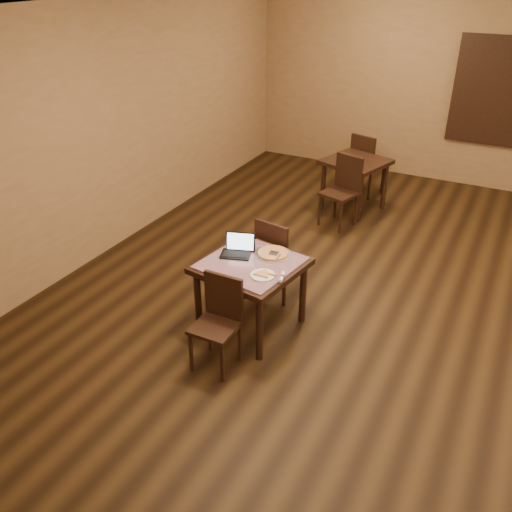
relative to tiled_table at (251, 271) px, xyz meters
The scene contains 17 objects.
ground 1.70m from the tiled_table, ahead, with size 10.00×10.00×0.00m, color black.
wall_back 5.50m from the tiled_table, 73.46° to the left, with size 8.00×0.02×3.00m, color #8E6548.
wall_left 2.60m from the tiled_table, behind, with size 0.02×10.00×3.00m, color #8E6548.
ceiling 2.81m from the tiled_table, ahead, with size 8.00×10.00×0.02m, color silver.
tiled_table is the anchor object (origin of this frame).
chair_main_near 0.64m from the tiled_table, 90.07° to the right, with size 0.39×0.39×0.89m.
chair_main_far 0.63m from the tiled_table, 91.40° to the left, with size 0.48×0.48×0.96m.
laptop 0.27m from the tiled_table, 154.04° to the left, with size 0.35×0.32×0.20m.
plate 0.30m from the tiled_table, 39.29° to the right, with size 0.23×0.23×0.01m, color white.
pizza_slice 0.31m from the tiled_table, 39.29° to the right, with size 0.18×0.18×0.02m, color beige, non-canonical shape.
pizza_pan 0.29m from the tiled_table, 63.43° to the left, with size 0.37×0.37×0.01m, color silver.
pizza_whole 0.29m from the tiled_table, 63.43° to the left, with size 0.31×0.31×0.02m.
spatula 0.29m from the tiled_table, 57.53° to the left, with size 0.09×0.21×0.01m, color silver.
napkin_roll 0.44m from the tiled_table, 19.29° to the right, with size 0.07×0.17×0.04m.
other_table_b 3.36m from the tiled_table, 90.77° to the left, with size 1.02×1.02×0.77m.
other_table_b_chair_near 2.78m from the tiled_table, 90.42° to the left, with size 0.53×0.53×0.99m.
other_table_b_chair_far 3.94m from the tiled_table, 91.02° to the left, with size 0.53×0.53×0.99m.
Camera 1 is at (0.62, -4.26, 3.39)m, focal length 38.00 mm.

